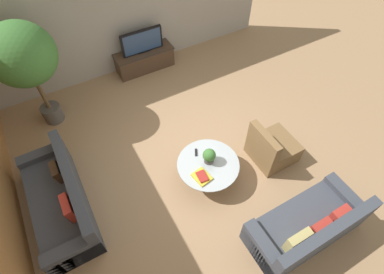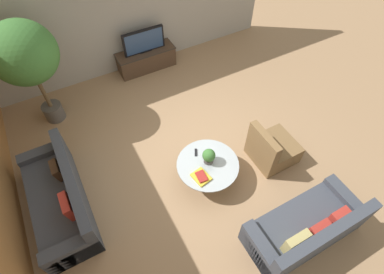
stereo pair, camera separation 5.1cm
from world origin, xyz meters
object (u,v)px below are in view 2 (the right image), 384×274
Objects in this scene: coffee_table at (208,168)px; potted_palm_tall at (24,56)px; potted_plant_tabletop at (209,156)px; television at (144,41)px; armchair_wicker at (272,149)px; couch_by_wall at (61,199)px; couch_near_entry at (306,229)px; media_console at (146,59)px.

coffee_table is 0.49× the size of potted_palm_tall.
television is at bearing 85.83° from potted_plant_tabletop.
armchair_wicker is (1.01, -3.73, -0.51)m from television.
potted_palm_tall reaches higher than potted_plant_tabletop.
potted_plant_tabletop is at bearing 76.40° from couch_by_wall.
coffee_table is (-0.29, -3.52, -0.48)m from television.
potted_palm_tall reaches higher than armchair_wicker.
couch_near_entry is 0.83× the size of potted_palm_tall.
couch_by_wall and couch_near_entry have the same top height.
armchair_wicker is (3.80, -0.86, -0.01)m from couch_by_wall.
coffee_table is at bearing -53.37° from potted_palm_tall.
armchair_wicker is at bearing -11.25° from potted_plant_tabletop.
potted_plant_tabletop is at bearing -52.45° from potted_palm_tall.
couch_near_entry is 5.63m from potted_palm_tall.
coffee_table is 2.58m from couch_by_wall.
television is 0.48× the size of couch_by_wall.
media_console is 0.52m from television.
potted_plant_tabletop is at bearing -66.64° from couch_near_entry.
potted_plant_tabletop is (-0.76, 1.76, 0.30)m from couch_near_entry.
television is 3.34× the size of potted_plant_tabletop.
couch_near_entry is 6.19× the size of potted_plant_tabletop.
armchair_wicker is at bearing -74.80° from media_console.
television is at bearing -84.47° from couch_near_entry.
television reaches higher than couch_near_entry.
potted_plant_tabletop is at bearing 78.75° from armchair_wicker.
potted_palm_tall reaches higher than couch_by_wall.
coffee_table is 1.89m from couch_near_entry.
media_console is 0.77× the size of couch_near_entry.
couch_by_wall reaches higher than media_console.
media_console reaches higher than coffee_table.
potted_plant_tabletop is (-0.25, -3.48, 0.33)m from media_console.
armchair_wicker is (1.01, -3.73, 0.01)m from media_console.
potted_palm_tall is (-2.15, 2.89, 1.33)m from coffee_table.
potted_plant_tabletop is (-1.27, 0.25, 0.32)m from armchair_wicker.
couch_by_wall is at bearing -134.17° from television.
potted_palm_tall is at bearing 127.55° from potted_plant_tabletop.
couch_near_entry is at bearing 161.42° from armchair_wicker.
television is 3.57m from coffee_table.
media_console is 1.43× the size of television.
couch_near_entry is at bearing -66.64° from potted_plant_tabletop.
potted_plant_tabletop is (2.53, -0.61, 0.31)m from couch_by_wall.
couch_near_entry is 2.19× the size of armchair_wicker.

